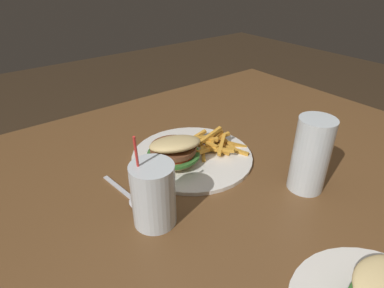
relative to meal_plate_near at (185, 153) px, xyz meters
The scene contains 5 objects.
dining_table 0.29m from the meal_plate_near, 101.76° to the left, with size 1.36×1.41×0.73m.
meal_plate_near is the anchor object (origin of this frame).
beer_glass 0.30m from the meal_plate_near, 121.78° to the left, with size 0.08×0.08×0.17m.
juice_glass 0.22m from the meal_plate_near, 37.82° to the left, with size 0.09×0.09×0.20m.
spoon 0.19m from the meal_plate_near, 21.21° to the left, with size 0.05×0.17×0.01m.
Camera 1 is at (0.46, 0.31, 1.19)m, focal length 30.00 mm.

